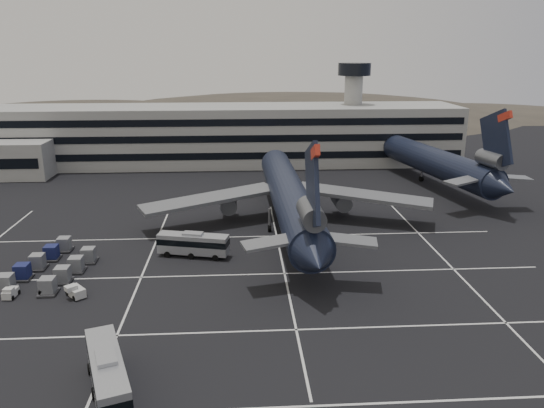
# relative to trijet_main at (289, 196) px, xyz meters

# --- Properties ---
(ground) EXTENTS (260.00, 260.00, 0.00)m
(ground) POSITION_rel_trijet_main_xyz_m (-14.21, -21.72, -5.25)
(ground) COLOR black
(ground) RESTS_ON ground
(lane_markings) EXTENTS (90.00, 55.62, 0.01)m
(lane_markings) POSITION_rel_trijet_main_xyz_m (-13.26, -21.00, -5.24)
(lane_markings) COLOR silver
(lane_markings) RESTS_ON ground
(terminal) EXTENTS (125.00, 26.00, 24.00)m
(terminal) POSITION_rel_trijet_main_xyz_m (-17.16, 49.42, 1.68)
(terminal) COLOR gray
(terminal) RESTS_ON ground
(hills) EXTENTS (352.00, 180.00, 44.00)m
(hills) POSITION_rel_trijet_main_xyz_m (3.78, 148.28, -17.32)
(hills) COLOR #38332B
(hills) RESTS_ON ground
(trijet_main) EXTENTS (47.45, 57.54, 18.08)m
(trijet_main) POSITION_rel_trijet_main_xyz_m (0.00, 0.00, 0.00)
(trijet_main) COLOR black
(trijet_main) RESTS_ON ground
(trijet_far) EXTENTS (19.74, 57.47, 18.08)m
(trijet_far) POSITION_rel_trijet_main_xyz_m (31.38, 27.74, 0.18)
(trijet_far) COLOR black
(trijet_far) RESTS_ON ground
(bus_near) EXTENTS (5.99, 11.05, 3.82)m
(bus_near) POSITION_rel_trijet_main_xyz_m (-18.78, -41.17, -3.16)
(bus_near) COLOR #92949A
(bus_near) RESTS_ON ground
(bus_far) EXTENTS (10.04, 4.57, 3.45)m
(bus_far) POSITION_rel_trijet_main_xyz_m (-14.20, -11.10, -3.36)
(bus_far) COLOR #92949A
(bus_far) RESTS_ON ground
(tug_a) EXTENTS (1.42, 2.18, 1.34)m
(tug_a) POSITION_rel_trijet_main_xyz_m (-34.22, -22.40, -4.66)
(tug_a) COLOR beige
(tug_a) RESTS_ON ground
(tug_b) EXTENTS (2.73, 2.84, 1.59)m
(tug_b) POSITION_rel_trijet_main_xyz_m (-26.68, -22.75, -4.54)
(tug_b) COLOR beige
(tug_b) RESTS_ON ground
(uld_cluster) EXTENTS (9.94, 16.55, 1.99)m
(uld_cluster) POSITION_rel_trijet_main_xyz_m (-31.81, -15.46, -4.28)
(uld_cluster) COLOR #2D2D30
(uld_cluster) RESTS_ON ground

